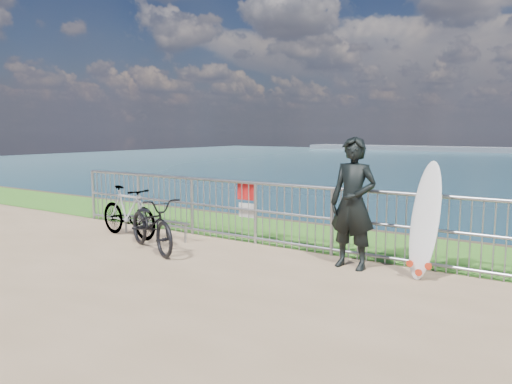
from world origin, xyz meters
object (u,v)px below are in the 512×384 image
Objects in this scene: surfer at (353,203)px; surfboard at (425,225)px; bicycle_far at (128,212)px; bicycle_near at (152,224)px.

surfboard is at bearing 6.87° from surfer.
surfer is 4.44m from bicycle_far.
surfboard reaches higher than bicycle_far.
surfer reaches higher than bicycle_near.
surfboard is (1.02, 0.06, -0.22)m from surfer.
surfboard is 5.44m from bicycle_far.
surfboard is 4.37m from bicycle_near.
bicycle_near is (-3.23, -0.92, -0.50)m from surfer.
surfer is at bearing -79.03° from bicycle_far.
surfboard is 0.92× the size of bicycle_near.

